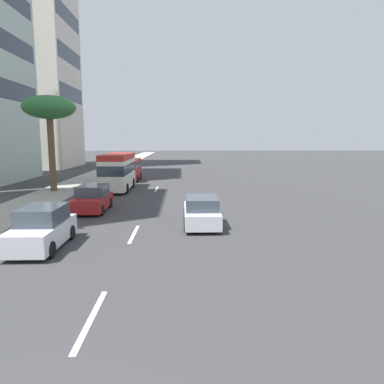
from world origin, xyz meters
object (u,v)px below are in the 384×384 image
at_px(car_second, 42,229).
at_px(car_fourth, 201,212).
at_px(minibus_lead, 118,170).
at_px(car_third, 92,199).
at_px(van_fifth, 129,168).
at_px(palm_tree, 49,110).

distance_m(car_second, car_fourth, 7.76).
xyz_separation_m(minibus_lead, car_third, (-9.14, 0.00, -0.98)).
bearing_deg(van_fifth, car_third, 0.29).
bearing_deg(minibus_lead, car_third, -0.03).
bearing_deg(palm_tree, car_fourth, -135.03).
height_order(car_fourth, van_fifth, van_fifth).
height_order(car_second, palm_tree, palm_tree).
xyz_separation_m(minibus_lead, van_fifth, (7.31, 0.09, -0.42)).
relative_size(car_third, car_fourth, 0.95).
xyz_separation_m(van_fifth, palm_tree, (-8.58, 5.10, 5.53)).
relative_size(van_fifth, palm_tree, 0.61).
xyz_separation_m(car_third, car_fourth, (-3.99, -6.65, -0.03)).
xyz_separation_m(car_second, van_fifth, (24.08, -0.11, 0.52)).
distance_m(car_third, car_fourth, 7.76).
bearing_deg(palm_tree, car_third, -146.57).
bearing_deg(car_third, van_fifth, -179.71).
xyz_separation_m(car_second, car_third, (7.64, -0.19, -0.05)).
relative_size(minibus_lead, car_second, 1.63).
distance_m(minibus_lead, car_fourth, 14.75).
distance_m(minibus_lead, car_second, 16.80).
distance_m(car_second, car_third, 7.64).
xyz_separation_m(minibus_lead, car_fourth, (-13.13, -6.65, -1.01)).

